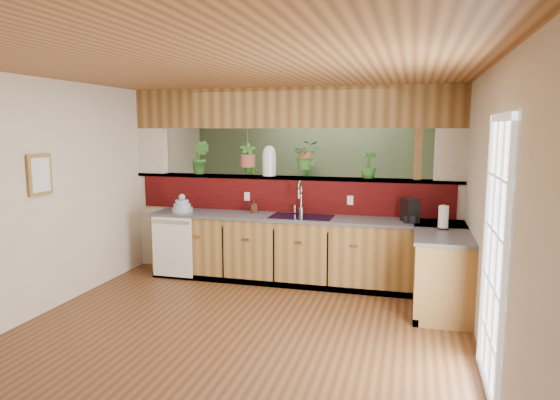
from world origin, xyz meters
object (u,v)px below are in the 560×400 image
(soap_dispenser, at_px, (254,206))
(glass_jar, at_px, (269,161))
(shelving_console, at_px, (279,215))
(faucet, at_px, (300,196))
(paper_towel, at_px, (443,218))
(coffee_maker, at_px, (410,211))
(dish_stack, at_px, (182,207))

(soap_dispenser, distance_m, glass_jar, 0.68)
(soap_dispenser, height_order, shelving_console, soap_dispenser)
(faucet, bearing_deg, soap_dispenser, -176.37)
(shelving_console, bearing_deg, paper_towel, -29.69)
(shelving_console, bearing_deg, coffee_maker, -29.71)
(coffee_maker, bearing_deg, glass_jar, 144.85)
(dish_stack, height_order, paper_towel, paper_towel)
(faucet, bearing_deg, glass_jar, 156.21)
(paper_towel, height_order, glass_jar, glass_jar)
(dish_stack, height_order, soap_dispenser, dish_stack)
(glass_jar, distance_m, shelving_console, 2.23)
(faucet, bearing_deg, shelving_console, 112.43)
(soap_dispenser, bearing_deg, dish_stack, -168.51)
(soap_dispenser, relative_size, shelving_console, 0.12)
(coffee_maker, distance_m, glass_jar, 2.05)
(shelving_console, bearing_deg, faucet, -52.48)
(paper_towel, bearing_deg, soap_dispenser, 168.41)
(dish_stack, distance_m, shelving_console, 2.52)
(soap_dispenser, xyz_separation_m, glass_jar, (0.14, 0.26, 0.61))
(soap_dispenser, height_order, glass_jar, glass_jar)
(paper_towel, bearing_deg, glass_jar, 161.71)
(dish_stack, height_order, glass_jar, glass_jar)
(coffee_maker, bearing_deg, faucet, 149.45)
(faucet, xyz_separation_m, glass_jar, (-0.50, 0.22, 0.45))
(glass_jar, bearing_deg, coffee_maker, -11.46)
(coffee_maker, height_order, shelving_console, coffee_maker)
(faucet, relative_size, soap_dispenser, 2.55)
(glass_jar, bearing_deg, faucet, -23.79)
(faucet, relative_size, glass_jar, 1.10)
(glass_jar, bearing_deg, soap_dispenser, -119.07)
(faucet, height_order, paper_towel, faucet)
(soap_dispenser, bearing_deg, faucet, 3.63)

